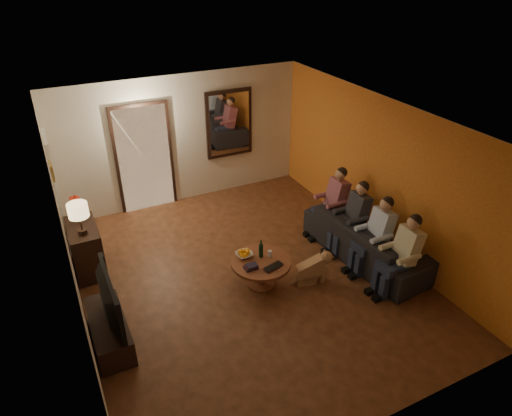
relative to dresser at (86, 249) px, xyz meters
name	(u,v)px	position (x,y,z in m)	size (l,w,h in m)	color
floor	(248,277)	(2.25, -1.34, -0.41)	(5.00, 6.00, 0.01)	#452612
ceiling	(246,122)	(2.25, -1.34, 2.19)	(5.00, 6.00, 0.01)	white
back_wall	(182,140)	(2.25, 1.66, 0.89)	(5.00, 0.02, 2.60)	beige
front_wall	(379,344)	(2.25, -4.34, 0.89)	(5.00, 0.02, 2.60)	beige
left_wall	(69,250)	(-0.25, -1.34, 0.89)	(0.02, 6.00, 2.60)	beige
right_wall	(381,174)	(4.75, -1.34, 0.89)	(0.02, 6.00, 2.60)	beige
orange_accent	(380,175)	(4.74, -1.34, 0.89)	(0.01, 6.00, 2.60)	#B9681F
kitchen_doorway	(144,159)	(1.45, 1.64, 0.64)	(1.00, 0.06, 2.10)	#FFE0A5
door_trim	(145,159)	(1.45, 1.63, 0.64)	(1.12, 0.04, 2.22)	black
fridge_glimpse	(158,164)	(1.70, 1.64, 0.49)	(0.45, 0.03, 1.70)	silver
mirror_frame	(229,124)	(3.25, 1.62, 1.09)	(1.00, 0.05, 1.40)	black
mirror_glass	(230,124)	(3.25, 1.59, 1.09)	(0.86, 0.02, 1.26)	white
white_door	(58,193)	(-0.21, 0.96, 0.61)	(0.06, 0.85, 2.04)	white
framed_art	(52,171)	(-0.22, -0.04, 1.44)	(0.03, 0.28, 0.24)	#B28C33
art_canvas	(53,171)	(-0.21, -0.04, 1.44)	(0.01, 0.22, 0.18)	brown
dresser	(86,249)	(0.00, 0.00, 0.00)	(0.45, 0.92, 0.82)	black
table_lamp	(80,219)	(0.00, -0.22, 0.68)	(0.30, 0.30, 0.54)	beige
flower_vase	(76,209)	(0.00, 0.22, 0.63)	(0.14, 0.14, 0.44)	red
tv_stand	(109,330)	(0.00, -1.78, -0.21)	(0.45, 1.17, 0.39)	black
tv	(103,300)	(0.00, -1.78, 0.32)	(0.15, 1.16, 0.67)	black
sofa	(368,240)	(4.31, -1.74, -0.06)	(0.93, 2.37, 0.69)	black
person_a	(402,257)	(4.21, -2.64, 0.19)	(0.60, 0.40, 1.20)	tan
person_b	(376,237)	(4.21, -2.04, 0.19)	(0.60, 0.40, 1.20)	tan
person_c	(354,220)	(4.21, -1.44, 0.19)	(0.60, 0.40, 1.20)	tan
person_d	(333,204)	(4.21, -0.84, 0.19)	(0.60, 0.40, 1.20)	tan
dog	(312,267)	(3.11, -1.91, -0.13)	(0.56, 0.24, 0.56)	#A87B4D
coffee_table	(261,273)	(2.36, -1.60, -0.18)	(0.93, 0.93, 0.45)	brown
bowl	(244,255)	(2.18, -1.38, 0.07)	(0.26, 0.26, 0.06)	white
oranges	(244,251)	(2.18, -1.38, 0.14)	(0.20, 0.20, 0.08)	orange
wine_bottle	(261,248)	(2.41, -1.50, 0.20)	(0.07, 0.07, 0.31)	black
wine_glass	(270,253)	(2.54, -1.55, 0.09)	(0.06, 0.06, 0.10)	silver
book_stack	(251,266)	(2.14, -1.70, 0.08)	(0.20, 0.15, 0.07)	black
laptop	(275,268)	(2.46, -1.88, 0.05)	(0.33, 0.21, 0.03)	black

